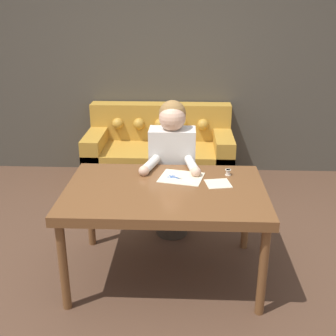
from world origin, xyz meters
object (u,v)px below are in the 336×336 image
object	(u,v)px
person	(172,169)
scissors	(176,178)
couch	(160,156)
thread_spool	(228,172)
dining_table	(165,197)

from	to	relation	value
person	scissors	bearing A→B (deg)	-83.73
scissors	couch	bearing A→B (deg)	97.93
scissors	person	bearing A→B (deg)	96.27
scissors	thread_spool	distance (m)	0.40
dining_table	couch	size ratio (longest dim) A/B	0.88
thread_spool	couch	bearing A→B (deg)	111.62
couch	thread_spool	size ratio (longest dim) A/B	36.08
person	scissors	distance (m)	0.44
couch	person	distance (m)	1.27
couch	scissors	bearing A→B (deg)	-82.07
couch	person	size ratio (longest dim) A/B	1.34
dining_table	person	world-z (taller)	person
thread_spool	person	bearing A→B (deg)	141.55
couch	scissors	distance (m)	1.71
person	thread_spool	bearing A→B (deg)	-38.45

